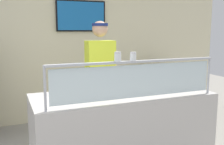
{
  "coord_description": "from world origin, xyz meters",
  "views": [
    {
      "loc": [
        -0.2,
        -2.17,
        1.64
      ],
      "look_at": [
        0.87,
        0.44,
        1.19
      ],
      "focal_mm": 42.37,
      "sensor_mm": 36.0,
      "label": 1
    }
  ],
  "objects_px": {
    "pizza_tray": "(124,90)",
    "pizza_server": "(128,88)",
    "pepper_flake_shaker": "(133,57)",
    "parmesan_shaker": "(118,57)",
    "pizza_box_stack": "(160,69)",
    "worker_figure": "(101,77)"
  },
  "relations": [
    {
      "from": "pizza_tray",
      "to": "pizza_server",
      "type": "relative_size",
      "value": 1.5
    },
    {
      "from": "pizza_tray",
      "to": "pizza_box_stack",
      "type": "relative_size",
      "value": 0.83
    },
    {
      "from": "pizza_tray",
      "to": "parmesan_shaker",
      "type": "distance_m",
      "value": 0.67
    },
    {
      "from": "parmesan_shaker",
      "to": "pepper_flake_shaker",
      "type": "xyz_separation_m",
      "value": [
        0.16,
        -0.0,
        -0.0
      ]
    },
    {
      "from": "pizza_tray",
      "to": "pizza_server",
      "type": "bearing_deg",
      "value": -29.11
    },
    {
      "from": "pizza_server",
      "to": "parmesan_shaker",
      "type": "distance_m",
      "value": 0.66
    },
    {
      "from": "parmesan_shaker",
      "to": "pizza_box_stack",
      "type": "distance_m",
      "value": 2.77
    },
    {
      "from": "parmesan_shaker",
      "to": "pepper_flake_shaker",
      "type": "relative_size",
      "value": 1.07
    },
    {
      "from": "parmesan_shaker",
      "to": "pizza_box_stack",
      "type": "relative_size",
      "value": 0.18
    },
    {
      "from": "parmesan_shaker",
      "to": "worker_figure",
      "type": "bearing_deg",
      "value": 78.15
    },
    {
      "from": "pizza_tray",
      "to": "pepper_flake_shaker",
      "type": "relative_size",
      "value": 5.01
    },
    {
      "from": "pizza_server",
      "to": "pizza_box_stack",
      "type": "xyz_separation_m",
      "value": [
        1.48,
        1.63,
        -0.09
      ]
    },
    {
      "from": "pizza_tray",
      "to": "pepper_flake_shaker",
      "type": "height_order",
      "value": "pepper_flake_shaker"
    },
    {
      "from": "pizza_server",
      "to": "pizza_box_stack",
      "type": "height_order",
      "value": "pizza_server"
    },
    {
      "from": "pizza_tray",
      "to": "pizza_box_stack",
      "type": "height_order",
      "value": "same"
    },
    {
      "from": "pizza_server",
      "to": "worker_figure",
      "type": "relative_size",
      "value": 0.16
    },
    {
      "from": "pepper_flake_shaker",
      "to": "pizza_box_stack",
      "type": "distance_m",
      "value": 2.67
    },
    {
      "from": "parmesan_shaker",
      "to": "worker_figure",
      "type": "xyz_separation_m",
      "value": [
        0.23,
        1.11,
        -0.38
      ]
    },
    {
      "from": "pizza_server",
      "to": "pizza_box_stack",
      "type": "distance_m",
      "value": 2.21
    },
    {
      "from": "pizza_server",
      "to": "pepper_flake_shaker",
      "type": "distance_m",
      "value": 0.6
    },
    {
      "from": "parmesan_shaker",
      "to": "pepper_flake_shaker",
      "type": "distance_m",
      "value": 0.16
    },
    {
      "from": "pizza_tray",
      "to": "worker_figure",
      "type": "height_order",
      "value": "worker_figure"
    }
  ]
}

